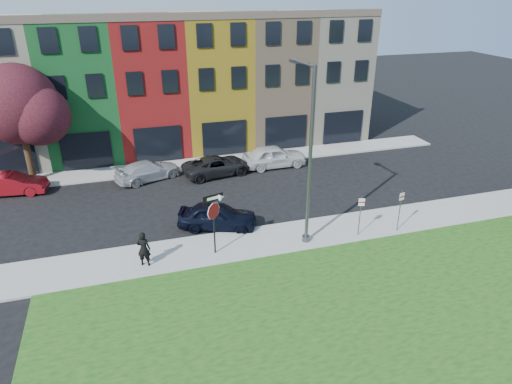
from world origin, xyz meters
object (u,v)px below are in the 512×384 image
object	(u,v)px
man	(144,249)
street_lamp	(308,158)
sedan_near	(217,216)
stop_sign	(214,212)

from	to	relation	value
man	street_lamp	size ratio (longest dim) A/B	0.20
street_lamp	man	bearing A→B (deg)	175.08
man	sedan_near	bearing A→B (deg)	-125.63
sedan_near	street_lamp	size ratio (longest dim) A/B	0.51
stop_sign	man	size ratio (longest dim) A/B	1.81
stop_sign	street_lamp	world-z (taller)	street_lamp
sedan_near	street_lamp	distance (m)	6.23
man	street_lamp	bearing A→B (deg)	-159.21
street_lamp	sedan_near	bearing A→B (deg)	140.67
man	street_lamp	xyz separation A→B (m)	(8.14, 0.03, 3.63)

